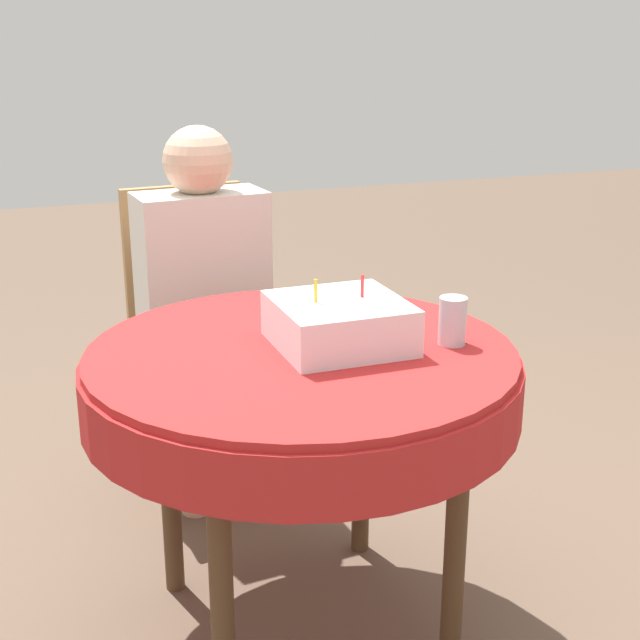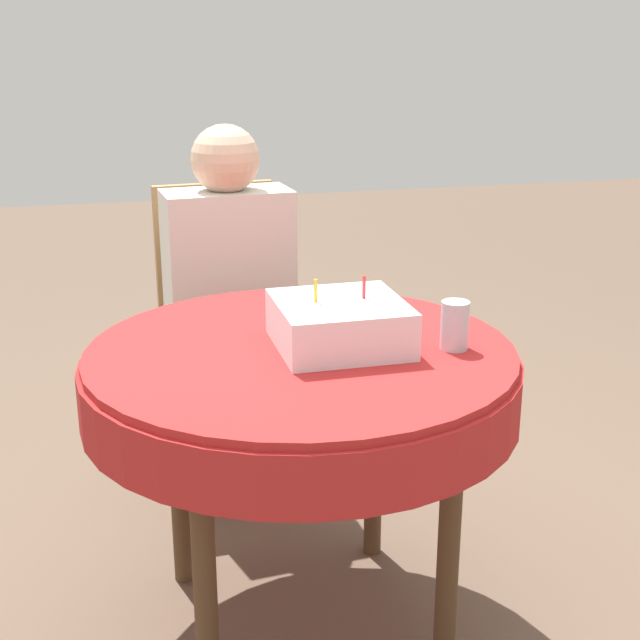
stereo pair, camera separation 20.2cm
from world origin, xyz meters
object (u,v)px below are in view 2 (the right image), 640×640
birthday_cake (340,324)px  person (230,279)px  chair (225,329)px  drinking_glass (455,325)px

birthday_cake → person: bearing=99.4°
chair → person: 0.22m
birthday_cake → chair: bearing=98.8°
chair → drinking_glass: chair is taller
person → drinking_glass: 0.95m
chair → drinking_glass: 1.08m
chair → birthday_cake: (0.14, -0.89, 0.29)m
birthday_cake → drinking_glass: 0.26m
chair → drinking_glass: (0.38, -0.97, 0.30)m
person → birthday_cake: bearing=-84.7°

